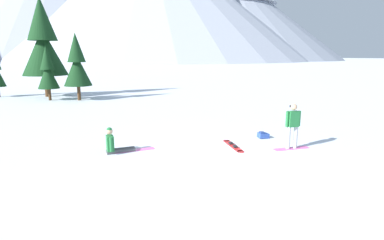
{
  "coord_description": "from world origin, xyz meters",
  "views": [
    {
      "loc": [
        -5.11,
        -9.35,
        3.51
      ],
      "look_at": [
        -0.07,
        1.76,
        1.0
      ],
      "focal_mm": 29.32,
      "sensor_mm": 36.0,
      "label": 1
    }
  ],
  "objects_px": {
    "loose_snowboard_near_left": "(233,146)",
    "pine_tree_leaning": "(77,64)",
    "snowboarder_midground": "(115,144)",
    "pine_tree_tall": "(48,71)",
    "backpack_blue": "(263,135)",
    "snowboarder_foreground": "(293,125)",
    "pine_tree_broad": "(43,43)"
  },
  "relations": [
    {
      "from": "loose_snowboard_near_left",
      "to": "pine_tree_leaning",
      "type": "distance_m",
      "value": 17.08
    },
    {
      "from": "snowboarder_midground",
      "to": "pine_tree_tall",
      "type": "distance_m",
      "value": 16.4
    },
    {
      "from": "snowboarder_midground",
      "to": "backpack_blue",
      "type": "bearing_deg",
      "value": -4.95
    },
    {
      "from": "backpack_blue",
      "to": "pine_tree_leaning",
      "type": "distance_m",
      "value": 17.13
    },
    {
      "from": "snowboarder_midground",
      "to": "snowboarder_foreground",
      "type": "bearing_deg",
      "value": -20.14
    },
    {
      "from": "loose_snowboard_near_left",
      "to": "pine_tree_leaning",
      "type": "xyz_separation_m",
      "value": [
        -4.34,
        16.27,
        2.86
      ]
    },
    {
      "from": "backpack_blue",
      "to": "pine_tree_tall",
      "type": "bearing_deg",
      "value": 116.52
    },
    {
      "from": "backpack_blue",
      "to": "pine_tree_broad",
      "type": "distance_m",
      "value": 21.58
    },
    {
      "from": "backpack_blue",
      "to": "pine_tree_tall",
      "type": "xyz_separation_m",
      "value": [
        -8.32,
        16.68,
        2.21
      ]
    },
    {
      "from": "loose_snowboard_near_left",
      "to": "pine_tree_broad",
      "type": "height_order",
      "value": "pine_tree_broad"
    },
    {
      "from": "backpack_blue",
      "to": "pine_tree_broad",
      "type": "height_order",
      "value": "pine_tree_broad"
    },
    {
      "from": "backpack_blue",
      "to": "pine_tree_tall",
      "type": "distance_m",
      "value": 18.77
    },
    {
      "from": "snowboarder_foreground",
      "to": "pine_tree_tall",
      "type": "bearing_deg",
      "value": 114.32
    },
    {
      "from": "snowboarder_foreground",
      "to": "loose_snowboard_near_left",
      "type": "relative_size",
      "value": 0.94
    },
    {
      "from": "snowboarder_midground",
      "to": "loose_snowboard_near_left",
      "type": "relative_size",
      "value": 0.96
    },
    {
      "from": "pine_tree_broad",
      "to": "snowboarder_midground",
      "type": "bearing_deg",
      "value": -83.23
    },
    {
      "from": "snowboarder_foreground",
      "to": "pine_tree_leaning",
      "type": "height_order",
      "value": "pine_tree_leaning"
    },
    {
      "from": "snowboarder_midground",
      "to": "pine_tree_leaning",
      "type": "height_order",
      "value": "pine_tree_leaning"
    },
    {
      "from": "backpack_blue",
      "to": "pine_tree_broad",
      "type": "relative_size",
      "value": 0.07
    },
    {
      "from": "pine_tree_leaning",
      "to": "backpack_blue",
      "type": "bearing_deg",
      "value": -68.56
    },
    {
      "from": "backpack_blue",
      "to": "pine_tree_leaning",
      "type": "height_order",
      "value": "pine_tree_leaning"
    },
    {
      "from": "loose_snowboard_near_left",
      "to": "pine_tree_tall",
      "type": "height_order",
      "value": "pine_tree_tall"
    },
    {
      "from": "snowboarder_midground",
      "to": "pine_tree_leaning",
      "type": "xyz_separation_m",
      "value": [
        0.07,
        15.2,
        2.54
      ]
    },
    {
      "from": "pine_tree_tall",
      "to": "pine_tree_leaning",
      "type": "distance_m",
      "value": 2.4
    },
    {
      "from": "pine_tree_broad",
      "to": "pine_tree_leaning",
      "type": "height_order",
      "value": "pine_tree_broad"
    },
    {
      "from": "snowboarder_foreground",
      "to": "pine_tree_tall",
      "type": "height_order",
      "value": "pine_tree_tall"
    },
    {
      "from": "snowboarder_midground",
      "to": "pine_tree_tall",
      "type": "xyz_separation_m",
      "value": [
        -2.08,
        16.14,
        2.0
      ]
    },
    {
      "from": "snowboarder_midground",
      "to": "loose_snowboard_near_left",
      "type": "distance_m",
      "value": 4.54
    },
    {
      "from": "loose_snowboard_near_left",
      "to": "backpack_blue",
      "type": "height_order",
      "value": "backpack_blue"
    },
    {
      "from": "loose_snowboard_near_left",
      "to": "pine_tree_tall",
      "type": "distance_m",
      "value": 18.53
    },
    {
      "from": "backpack_blue",
      "to": "snowboarder_midground",
      "type": "bearing_deg",
      "value": 175.05
    },
    {
      "from": "snowboarder_foreground",
      "to": "snowboarder_midground",
      "type": "xyz_separation_m",
      "value": [
        -6.26,
        2.29,
        -0.59
      ]
    }
  ]
}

